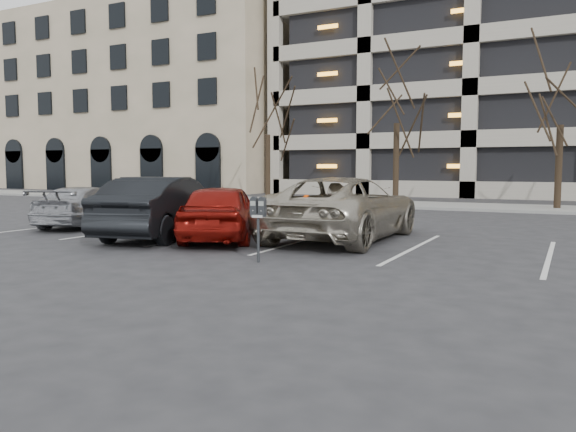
# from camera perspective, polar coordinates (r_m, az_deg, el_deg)

# --- Properties ---
(ground) EXTENTS (140.00, 140.00, 0.00)m
(ground) POSITION_cam_1_polar(r_m,az_deg,el_deg) (11.39, 2.87, -4.34)
(ground) COLOR #28282B
(ground) RESTS_ON ground
(sidewalk) EXTENTS (80.00, 4.00, 0.12)m
(sidewalk) POSITION_cam_1_polar(r_m,az_deg,el_deg) (26.72, 17.04, 0.95)
(sidewalk) COLOR gray
(sidewalk) RESTS_ON ground
(stall_lines) EXTENTS (16.90, 5.20, 0.00)m
(stall_lines) POSITION_cam_1_polar(r_m,az_deg,el_deg) (14.03, 1.49, -2.54)
(stall_lines) COLOR silver
(stall_lines) RESTS_ON ground
(office_building) EXTENTS (26.00, 16.20, 15.00)m
(office_building) POSITION_cam_1_polar(r_m,az_deg,el_deg) (52.04, -12.22, 11.12)
(office_building) COLOR #9C9071
(office_building) RESTS_ON ground
(tree_a) EXTENTS (3.48, 3.48, 7.91)m
(tree_a) POSITION_cam_1_polar(r_m,az_deg,el_deg) (30.29, -2.10, 12.34)
(tree_a) COLOR black
(tree_a) RESTS_ON ground
(tree_b) EXTENTS (3.83, 3.83, 8.70)m
(tree_b) POSITION_cam_1_polar(r_m,az_deg,el_deg) (27.69, 11.07, 14.14)
(tree_b) COLOR black
(tree_b) RESTS_ON ground
(tree_c) EXTENTS (3.53, 3.53, 8.01)m
(tree_c) POSITION_cam_1_polar(r_m,az_deg,el_deg) (26.56, 26.12, 13.03)
(tree_c) COLOR black
(tree_c) RESTS_ON ground
(parking_meter) EXTENTS (0.33, 0.16, 1.25)m
(parking_meter) POSITION_cam_1_polar(r_m,az_deg,el_deg) (10.82, -3.05, 0.29)
(parking_meter) COLOR black
(parking_meter) RESTS_ON ground
(suv_silver) EXTENTS (2.66, 5.74, 1.60)m
(suv_silver) POSITION_cam_1_polar(r_m,az_deg,el_deg) (14.38, 5.68, 0.79)
(suv_silver) COLOR #B6AE9B
(suv_silver) RESTS_ON ground
(car_red) EXTENTS (3.32, 4.56, 1.44)m
(car_red) POSITION_cam_1_polar(r_m,az_deg,el_deg) (14.24, -6.76, 0.43)
(car_red) COLOR maroon
(car_red) RESTS_ON ground
(car_dark) EXTENTS (2.74, 5.09, 1.59)m
(car_dark) POSITION_cam_1_polar(r_m,az_deg,el_deg) (15.06, -12.51, 0.88)
(car_dark) COLOR black
(car_dark) RESTS_ON ground
(car_silver) EXTENTS (2.92, 4.60, 1.24)m
(car_silver) POSITION_cam_1_polar(r_m,az_deg,el_deg) (18.58, -19.67, 0.92)
(car_silver) COLOR #95969B
(car_silver) RESTS_ON ground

